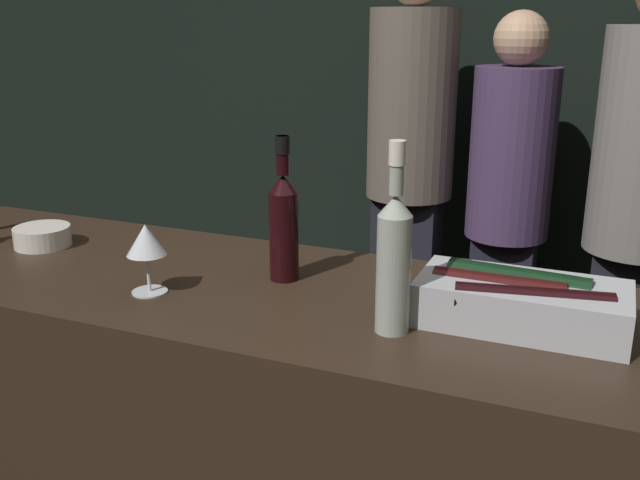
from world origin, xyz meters
TOP-DOWN VIEW (x-y plane):
  - wall_back_chalkboard at (0.00, 2.32)m, footprint 6.40×0.06m
  - ice_bin_with_bottles at (0.45, 0.34)m, footprint 0.41×0.21m
  - bowl_white at (-0.83, 0.37)m, footprint 0.15×0.15m
  - wine_glass at (-0.35, 0.19)m, footprint 0.09×0.09m
  - red_wine_bottle_black_foil at (-0.11, 0.39)m, footprint 0.07×0.07m
  - white_wine_bottle at (0.22, 0.21)m, footprint 0.07×0.07m
  - person_in_hoodie at (-0.21, 1.85)m, footprint 0.37×0.37m
  - person_blond_tee at (0.21, 1.84)m, footprint 0.33×0.33m

SIDE VIEW (x-z plane):
  - person_blond_tee at x=0.21m, z-range 0.10..1.72m
  - bowl_white at x=-0.83m, z-range 0.99..1.05m
  - person_in_hoodie at x=-0.21m, z-range 0.11..1.95m
  - ice_bin_with_bottles at x=0.45m, z-range 0.99..1.10m
  - wine_glass at x=-0.35m, z-range 1.03..1.19m
  - red_wine_bottle_black_foil at x=-0.11m, z-range 0.96..1.31m
  - white_wine_bottle at x=0.22m, z-range 0.96..1.34m
  - wall_back_chalkboard at x=0.00m, z-range 0.00..2.80m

